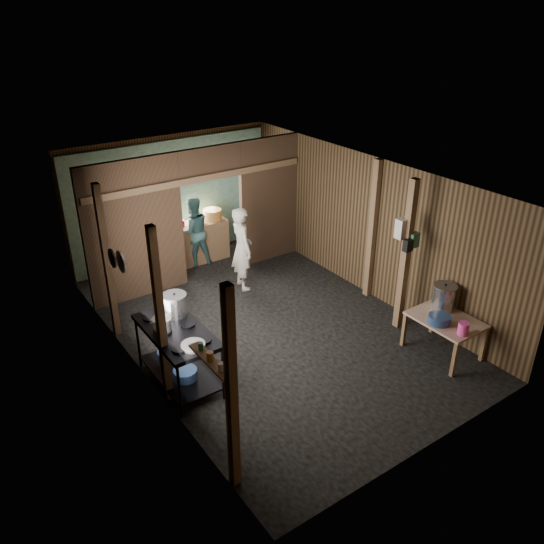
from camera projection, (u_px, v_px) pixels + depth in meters
floor at (265, 325)px, 9.33m from camera, size 4.50×7.00×0.00m
ceiling at (264, 178)px, 8.16m from camera, size 4.50×7.00×0.00m
wall_back at (171, 198)px, 11.31m from camera, size 4.50×0.00×2.60m
wall_front at (437, 364)px, 6.17m from camera, size 4.50×0.00×2.60m
wall_left at (132, 295)px, 7.60m from camera, size 0.00×7.00×2.60m
wall_right at (367, 226)px, 9.88m from camera, size 0.00×7.00×2.60m
partition_left at (135, 231)px, 9.69m from camera, size 1.85×0.10×2.60m
partition_right at (269, 200)px, 11.16m from camera, size 1.35×0.10×2.60m
partition_header at (209, 162)px, 10.03m from camera, size 1.30×0.10×0.60m
turquoise_panel at (173, 201)px, 11.29m from camera, size 4.40×0.06×2.50m
back_counter at (199, 241)px, 11.46m from camera, size 1.20×0.50×0.85m
wall_clock at (182, 169)px, 11.09m from camera, size 0.20×0.03×0.20m
post_left_a at (231, 393)px, 5.73m from camera, size 0.10×0.12×2.60m
post_left_b at (160, 318)px, 7.05m from camera, size 0.10×0.12×2.60m
post_left_c at (107, 263)px, 8.52m from camera, size 0.10×0.12×2.60m
post_right at (372, 231)px, 9.70m from camera, size 0.10×0.12×2.60m
post_free at (405, 257)px, 8.73m from camera, size 0.12×0.12×2.60m
cross_beam at (199, 179)px, 9.98m from camera, size 4.40×0.12×0.12m
pan_lid_big at (121, 262)px, 7.76m from camera, size 0.03×0.34×0.34m
pan_lid_small at (112, 258)px, 8.10m from camera, size 0.03×0.30×0.30m
wall_shelf at (210, 361)px, 6.07m from camera, size 0.14×0.80×0.03m
jar_white at (221, 367)px, 5.85m from camera, size 0.07×0.07×0.10m
jar_yellow at (210, 356)px, 6.04m from camera, size 0.08×0.08×0.10m
jar_green at (201, 346)px, 6.20m from camera, size 0.06×0.06×0.10m
bag_white at (403, 228)px, 8.54m from camera, size 0.22×0.15×0.32m
bag_green at (413, 240)px, 8.58m from camera, size 0.16×0.12×0.24m
bag_black at (408, 245)px, 8.52m from camera, size 0.14×0.10×0.20m
gas_range at (179, 356)px, 7.76m from camera, size 0.78×1.52×0.90m
prep_table at (443, 336)px, 8.46m from camera, size 0.77×1.06×0.62m
stove_pot_large at (175, 305)px, 7.83m from camera, size 0.45×0.45×0.36m
stove_pot_med at (162, 325)px, 7.47m from camera, size 0.28×0.28×0.23m
frying_pan at (193, 346)px, 7.16m from camera, size 0.43×0.60×0.07m
blue_tub_front at (185, 374)px, 7.72m from camera, size 0.34×0.34×0.14m
blue_tub_back at (168, 355)px, 8.14m from camera, size 0.32×0.32×0.13m
stock_pot at (444, 298)px, 8.50m from camera, size 0.48×0.48×0.44m
wash_basin at (439, 319)px, 8.19m from camera, size 0.43×0.43×0.12m
pink_bucket at (463, 329)px, 7.90m from camera, size 0.19×0.19×0.19m
knife at (470, 332)px, 7.98m from camera, size 0.30×0.13×0.01m
yellow_tub at (212, 214)px, 11.39m from camera, size 0.39×0.39×0.21m
red_cup at (182, 223)px, 11.06m from camera, size 0.11×0.11×0.13m
cook at (242, 249)px, 10.20m from camera, size 0.48×0.64×1.62m
worker_back at (193, 231)px, 11.15m from camera, size 0.77×0.63×1.47m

